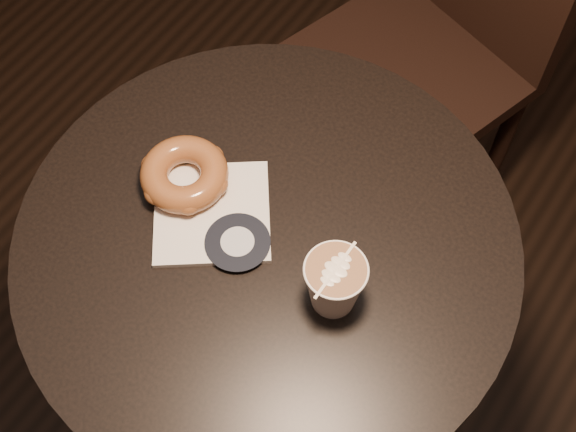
{
  "coord_description": "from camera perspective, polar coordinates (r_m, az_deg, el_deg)",
  "views": [
    {
      "loc": [
        0.31,
        -0.41,
        1.72
      ],
      "look_at": [
        0.01,
        0.03,
        0.79
      ],
      "focal_mm": 50.0,
      "sensor_mm": 36.0,
      "label": 1
    }
  ],
  "objects": [
    {
      "name": "latte_cup",
      "position": [
        1.02,
        3.32,
        -4.89
      ],
      "size": [
        0.08,
        0.08,
        0.09
      ],
      "primitive_type": null,
      "color": "white",
      "rests_on": "cafe_table"
    },
    {
      "name": "doughnut",
      "position": [
        1.13,
        -7.38,
        2.97
      ],
      "size": [
        0.12,
        0.12,
        0.04
      ],
      "primitive_type": "torus",
      "color": "brown",
      "rests_on": "pastry_bag"
    },
    {
      "name": "chair",
      "position": [
        1.62,
        11.18,
        14.11
      ],
      "size": [
        0.51,
        0.51,
        1.03
      ],
      "rotation": [
        0.0,
        0.0,
        -0.3
      ],
      "color": "black",
      "rests_on": "ground"
    },
    {
      "name": "pastry_bag",
      "position": [
        1.12,
        -5.43,
        0.22
      ],
      "size": [
        0.22,
        0.22,
        0.01
      ],
      "primitive_type": "cube",
      "rotation": [
        0.0,
        0.0,
        0.65
      ],
      "color": "silver",
      "rests_on": "cafe_table"
    },
    {
      "name": "cafe_table",
      "position": [
        1.28,
        -1.32,
        -5.83
      ],
      "size": [
        0.7,
        0.7,
        0.75
      ],
      "color": "black",
      "rests_on": "ground"
    }
  ]
}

